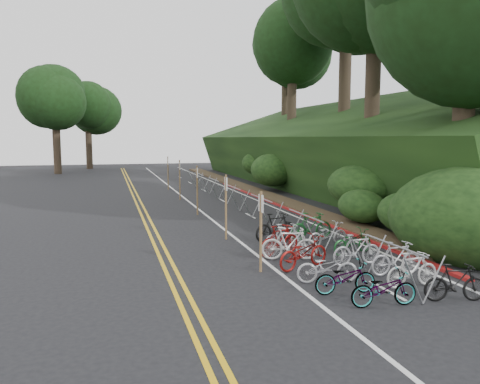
% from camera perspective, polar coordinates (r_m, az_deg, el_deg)
% --- Properties ---
extents(ground, '(120.00, 120.00, 0.00)m').
position_cam_1_polar(ground, '(13.25, 1.05, -10.42)').
color(ground, black).
rests_on(ground, ground).
extents(road_markings, '(7.47, 80.00, 0.01)m').
position_cam_1_polar(road_markings, '(22.97, -4.71, -3.13)').
color(road_markings, gold).
rests_on(road_markings, ground).
extents(red_curb, '(0.25, 28.00, 0.10)m').
position_cam_1_polar(red_curb, '(26.17, 5.44, -1.84)').
color(red_curb, maroon).
rests_on(red_curb, ground).
extents(embankment, '(14.30, 48.14, 9.11)m').
position_cam_1_polar(embankment, '(35.35, 12.40, 4.33)').
color(embankment, black).
rests_on(embankment, ground).
extents(tree_cluster, '(32.88, 54.40, 19.16)m').
position_cam_1_polar(tree_cluster, '(37.58, 5.93, 18.96)').
color(tree_cluster, '#2D2319').
rests_on(tree_cluster, ground).
extents(bike_rack_front, '(1.14, 2.64, 1.17)m').
position_cam_1_polar(bike_rack_front, '(12.77, 18.23, -7.53)').
color(bike_rack_front, gray).
rests_on(bike_rack_front, ground).
extents(bike_racks_rest, '(1.14, 23.00, 1.17)m').
position_cam_1_polar(bike_racks_rest, '(26.18, -0.85, -0.03)').
color(bike_racks_rest, gray).
rests_on(bike_racks_rest, ground).
extents(signpost_near, '(0.08, 0.40, 2.37)m').
position_cam_1_polar(signpost_near, '(13.51, 2.55, -4.16)').
color(signpost_near, brown).
rests_on(signpost_near, ground).
extents(signposts_rest, '(0.08, 18.40, 2.50)m').
position_cam_1_polar(signposts_rest, '(26.59, -6.42, 1.28)').
color(signposts_rest, brown).
rests_on(signposts_rest, ground).
extents(bike_front, '(1.16, 1.77, 1.03)m').
position_cam_1_polar(bike_front, '(15.60, 4.86, -5.87)').
color(bike_front, maroon).
rests_on(bike_front, ground).
extents(bike_valet, '(3.41, 9.07, 1.08)m').
position_cam_1_polar(bike_valet, '(14.77, 11.24, -6.83)').
color(bike_valet, slate).
rests_on(bike_valet, ground).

